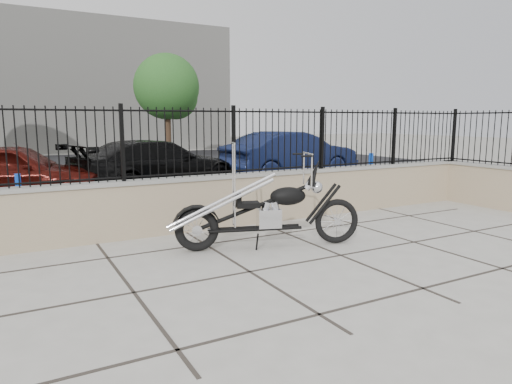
{
  "coord_description": "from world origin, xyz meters",
  "views": [
    {
      "loc": [
        -2.66,
        -5.02,
        1.96
      ],
      "look_at": [
        0.75,
        1.2,
        0.83
      ],
      "focal_mm": 32.0,
      "sensor_mm": 36.0,
      "label": 1
    }
  ],
  "objects_px": {
    "car_black": "(157,165)",
    "car_blue": "(291,155)",
    "chopper_motorcycle": "(266,195)",
    "car_red": "(12,173)"
  },
  "relations": [
    {
      "from": "car_black",
      "to": "car_blue",
      "type": "relative_size",
      "value": 1.02
    },
    {
      "from": "chopper_motorcycle",
      "to": "car_blue",
      "type": "distance_m",
      "value": 8.37
    },
    {
      "from": "chopper_motorcycle",
      "to": "car_red",
      "type": "height_order",
      "value": "chopper_motorcycle"
    },
    {
      "from": "car_black",
      "to": "car_blue",
      "type": "xyz_separation_m",
      "value": [
        4.66,
        0.36,
        0.08
      ]
    },
    {
      "from": "chopper_motorcycle",
      "to": "car_black",
      "type": "xyz_separation_m",
      "value": [
        0.23,
        6.43,
        -0.12
      ]
    },
    {
      "from": "car_red",
      "to": "car_black",
      "type": "bearing_deg",
      "value": -67.07
    },
    {
      "from": "car_red",
      "to": "car_blue",
      "type": "relative_size",
      "value": 0.89
    },
    {
      "from": "chopper_motorcycle",
      "to": "car_red",
      "type": "relative_size",
      "value": 0.65
    },
    {
      "from": "car_black",
      "to": "car_red",
      "type": "bearing_deg",
      "value": 78.19
    },
    {
      "from": "car_black",
      "to": "car_blue",
      "type": "height_order",
      "value": "car_blue"
    }
  ]
}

